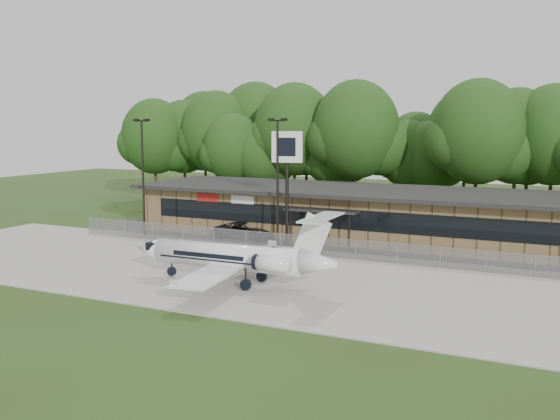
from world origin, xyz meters
The scene contains 11 objects.
ground centered at (0.00, 0.00, 0.00)m, with size 160.00×160.00×0.00m, color #2F4017.
apron centered at (0.00, 8.00, 0.04)m, with size 64.00×18.00×0.08m, color #9E9B93.
parking_lot centered at (0.00, 19.50, 0.03)m, with size 50.00×9.00×0.06m, color #383835.
terminal centered at (0.00, 23.94, 2.18)m, with size 41.00×11.65×4.30m.
fence centered at (0.00, 15.00, 0.78)m, with size 46.00×0.04×1.52m.
treeline centered at (0.00, 42.00, 7.50)m, with size 72.00×12.00×15.00m, color #133B12, non-canonical shape.
light_pole_left centered at (-18.00, 16.50, 5.98)m, with size 1.55×0.30×10.23m.
light_pole_mid centered at (-5.00, 16.50, 5.98)m, with size 1.55×0.30×10.23m.
business_jet centered at (-2.41, 5.20, 1.69)m, with size 13.97×12.41×4.71m.
suv centered at (-9.24, 18.98, 0.75)m, with size 2.48×5.39×1.50m, color #29292C.
pole_sign centered at (-4.32, 16.79, 7.06)m, with size 2.43×0.73×9.23m.
Camera 1 is at (16.07, -27.14, 9.80)m, focal length 40.00 mm.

